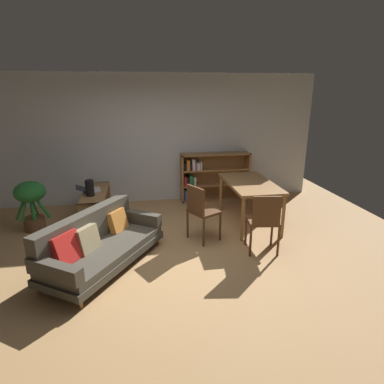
% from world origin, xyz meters
% --- Properties ---
extents(ground_plane, '(8.16, 8.16, 0.00)m').
position_xyz_m(ground_plane, '(0.00, 0.00, 0.00)').
color(ground_plane, tan).
extents(back_wall_panel, '(6.80, 0.10, 2.70)m').
position_xyz_m(back_wall_panel, '(0.00, 2.70, 1.35)').
color(back_wall_panel, silver).
rests_on(back_wall_panel, ground_plane).
extents(fabric_couch, '(1.70, 2.00, 0.75)m').
position_xyz_m(fabric_couch, '(-1.08, -0.02, 0.33)').
color(fabric_couch, olive).
rests_on(fabric_couch, ground_plane).
extents(media_console, '(0.42, 1.35, 0.57)m').
position_xyz_m(media_console, '(-1.29, 1.66, 0.27)').
color(media_console, olive).
rests_on(media_console, ground_plane).
extents(open_laptop, '(0.48, 0.38, 0.10)m').
position_xyz_m(open_laptop, '(-1.40, 1.75, 0.59)').
color(open_laptop, silver).
rests_on(open_laptop, media_console).
extents(desk_speaker, '(0.15, 0.15, 0.29)m').
position_xyz_m(desk_speaker, '(-1.34, 1.44, 0.71)').
color(desk_speaker, black).
rests_on(desk_speaker, media_console).
extents(potted_floor_plant, '(0.58, 0.53, 0.88)m').
position_xyz_m(potted_floor_plant, '(-2.33, 1.40, 0.56)').
color(potted_floor_plant, brown).
rests_on(potted_floor_plant, ground_plane).
extents(dining_table, '(0.79, 1.49, 0.79)m').
position_xyz_m(dining_table, '(1.47, 1.06, 0.71)').
color(dining_table, olive).
rests_on(dining_table, ground_plane).
extents(dining_chair_near, '(0.55, 0.58, 0.93)m').
position_xyz_m(dining_chair_near, '(0.46, 0.50, 0.54)').
color(dining_chair_near, '#56351E').
rests_on(dining_chair_near, ground_plane).
extents(dining_chair_far, '(0.50, 0.47, 0.93)m').
position_xyz_m(dining_chair_far, '(1.30, -0.07, 0.54)').
color(dining_chair_far, '#56351E').
rests_on(dining_chair_far, ground_plane).
extents(bookshelf, '(1.52, 0.31, 1.05)m').
position_xyz_m(bookshelf, '(1.08, 2.52, 0.52)').
color(bookshelf, olive).
rests_on(bookshelf, ground_plane).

